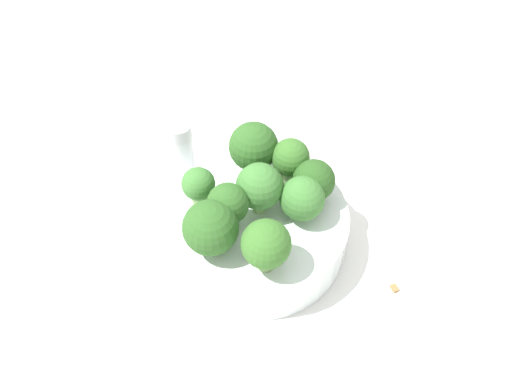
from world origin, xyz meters
TOP-DOWN VIEW (x-y plane):
  - ground_plane at (0.00, 0.00)m, footprint 3.00×3.00m
  - bowl at (0.00, 0.00)m, footprint 0.19×0.19m
  - broccoli_floret_0 at (0.00, 0.01)m, footprint 0.05×0.05m
  - broccoli_floret_1 at (-0.01, -0.03)m, footprint 0.04×0.04m
  - broccoli_floret_2 at (-0.01, -0.06)m, footprint 0.05×0.05m
  - broccoli_floret_3 at (0.03, 0.05)m, footprint 0.04×0.04m
  - broccoli_floret_4 at (-0.04, 0.04)m, footprint 0.05×0.05m
  - broccoli_floret_5 at (0.00, 0.06)m, footprint 0.04×0.04m
  - broccoli_floret_6 at (0.04, 0.02)m, footprint 0.05×0.05m
  - broccoli_floret_7 at (0.05, -0.05)m, footprint 0.05×0.05m
  - broccoli_floret_8 at (-0.05, -0.03)m, footprint 0.03×0.03m
  - pepper_shaker at (-0.13, 0.03)m, footprint 0.03×0.03m
  - almond_crumb_0 at (0.15, 0.04)m, footprint 0.01×0.01m
  - almond_crumb_1 at (-0.11, 0.09)m, footprint 0.01×0.01m

SIDE VIEW (x-z plane):
  - ground_plane at x=0.00m, z-range 0.00..0.00m
  - almond_crumb_1 at x=-0.11m, z-range 0.00..0.01m
  - almond_crumb_0 at x=0.15m, z-range 0.00..0.01m
  - bowl at x=0.00m, z-range 0.00..0.05m
  - pepper_shaker at x=-0.13m, z-range 0.00..0.08m
  - broccoli_floret_6 at x=0.04m, z-range 0.05..0.10m
  - broccoli_floret_3 at x=0.03m, z-range 0.05..0.10m
  - broccoli_floret_8 at x=-0.05m, z-range 0.06..0.10m
  - broccoli_floret_2 at x=-0.01m, z-range 0.05..0.11m
  - broccoli_floret_5 at x=0.00m, z-range 0.06..0.11m
  - broccoli_floret_1 at x=-0.01m, z-range 0.06..0.11m
  - broccoli_floret_7 at x=0.05m, z-range 0.06..0.12m
  - broccoli_floret_0 at x=0.00m, z-range 0.06..0.12m
  - broccoli_floret_4 at x=-0.04m, z-range 0.06..0.12m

